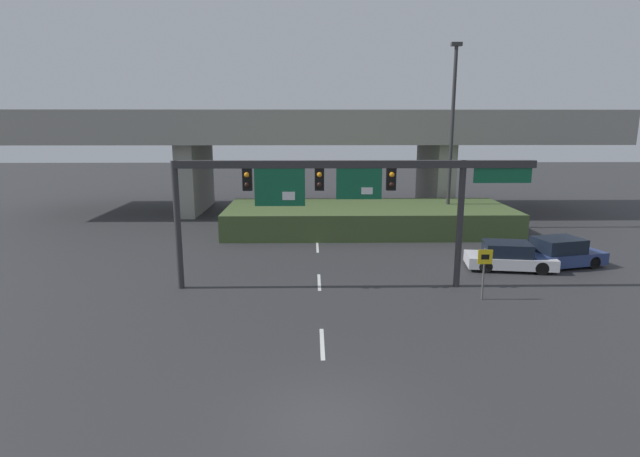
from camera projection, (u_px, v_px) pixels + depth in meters
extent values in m
plane|color=#2D2D30|center=(326.00, 421.00, 12.29)|extent=(160.00, 160.00, 0.00)
cube|color=silver|center=(322.00, 344.00, 16.57)|extent=(0.14, 2.40, 0.01)
cube|color=silver|center=(319.00, 282.00, 22.91)|extent=(0.14, 2.40, 0.01)
cube|color=silver|center=(317.00, 247.00, 29.26)|extent=(0.14, 2.40, 0.01)
cube|color=silver|center=(316.00, 225.00, 35.60)|extent=(0.14, 2.40, 0.01)
cylinder|color=#2D2D30|center=(178.00, 226.00, 21.56)|extent=(0.28, 0.28, 5.62)
cylinder|color=#2D2D30|center=(460.00, 225.00, 21.76)|extent=(0.28, 0.28, 5.62)
cube|color=#2D2D30|center=(356.00, 164.00, 21.13)|extent=(15.36, 0.32, 0.32)
cube|color=black|center=(247.00, 179.00, 21.18)|extent=(0.40, 0.28, 0.95)
sphere|color=orange|center=(247.00, 175.00, 20.97)|extent=(0.22, 0.22, 0.22)
sphere|color=black|center=(247.00, 185.00, 21.06)|extent=(0.22, 0.22, 0.22)
cube|color=black|center=(319.00, 179.00, 21.24)|extent=(0.40, 0.28, 0.95)
sphere|color=orange|center=(319.00, 175.00, 21.02)|extent=(0.22, 0.22, 0.22)
sphere|color=black|center=(319.00, 185.00, 21.11)|extent=(0.22, 0.22, 0.22)
cube|color=black|center=(391.00, 179.00, 21.29)|extent=(0.40, 0.28, 0.95)
sphere|color=orange|center=(392.00, 175.00, 21.07)|extent=(0.22, 0.22, 0.22)
sphere|color=black|center=(392.00, 185.00, 21.16)|extent=(0.22, 0.22, 0.22)
cube|color=#115B38|center=(280.00, 187.00, 21.18)|extent=(2.15, 0.08, 1.61)
cube|color=white|center=(289.00, 196.00, 21.21)|extent=(0.54, 0.03, 0.35)
cube|color=#115B38|center=(359.00, 184.00, 21.21)|extent=(1.94, 0.08, 1.32)
cube|color=white|center=(367.00, 191.00, 21.22)|extent=(0.49, 0.03, 0.29)
cube|color=#115B38|center=(503.00, 175.00, 21.28)|extent=(2.48, 0.07, 0.64)
cylinder|color=#4C4C4C|center=(484.00, 274.00, 20.46)|extent=(0.08, 0.08, 2.19)
cube|color=yellow|center=(485.00, 257.00, 20.26)|extent=(0.60, 0.03, 0.60)
cube|color=black|center=(485.00, 257.00, 20.25)|extent=(0.33, 0.01, 0.21)
cylinder|color=#2D2D30|center=(451.00, 140.00, 33.41)|extent=(0.24, 0.24, 12.00)
cube|color=#333333|center=(457.00, 44.00, 32.13)|extent=(0.70, 0.36, 0.24)
cube|color=gray|center=(315.00, 133.00, 40.41)|extent=(46.44, 9.95, 1.59)
cube|color=gray|center=(316.00, 116.00, 35.49)|extent=(46.44, 0.40, 0.90)
cube|color=gray|center=(196.00, 177.00, 41.00)|extent=(1.40, 7.96, 5.57)
cube|color=gray|center=(434.00, 176.00, 41.33)|extent=(1.40, 7.96, 5.57)
cube|color=#42562D|center=(368.00, 218.00, 33.65)|extent=(18.86, 7.05, 1.67)
cube|color=silver|center=(510.00, 261.00, 24.87)|extent=(4.44, 2.41, 0.55)
cube|color=black|center=(507.00, 249.00, 24.76)|extent=(2.41, 1.93, 0.66)
cylinder|color=black|center=(532.00, 260.00, 25.50)|extent=(0.67, 0.31, 0.64)
cylinder|color=black|center=(542.00, 268.00, 23.96)|extent=(0.67, 0.31, 0.64)
cylinder|color=black|center=(480.00, 258.00, 25.83)|extent=(0.67, 0.31, 0.64)
cylinder|color=black|center=(486.00, 266.00, 24.29)|extent=(0.67, 0.31, 0.64)
cube|color=navy|center=(560.00, 257.00, 25.38)|extent=(4.60, 2.85, 0.61)
cube|color=black|center=(559.00, 245.00, 25.20)|extent=(2.57, 2.17, 0.71)
cylinder|color=black|center=(570.00, 254.00, 26.53)|extent=(0.67, 0.37, 0.64)
cylinder|color=black|center=(594.00, 262.00, 24.98)|extent=(0.67, 0.37, 0.64)
cylinder|color=black|center=(527.00, 258.00, 25.85)|extent=(0.67, 0.37, 0.64)
cylinder|color=black|center=(549.00, 266.00, 24.30)|extent=(0.67, 0.37, 0.64)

